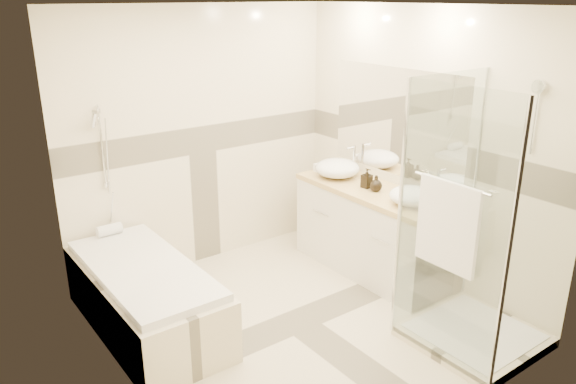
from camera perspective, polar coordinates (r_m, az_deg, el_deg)
room at (r=4.30m, az=1.41°, el=1.65°), size 2.82×3.02×2.52m
bathtub at (r=4.70m, az=-14.28°, el=-10.01°), size 0.75×1.70×0.56m
vanity at (r=5.46m, az=8.37°, el=-3.89°), size 0.58×1.62×0.85m
shower_enclosure at (r=4.49m, az=17.25°, el=-8.90°), size 0.96×0.93×2.04m
vessel_sink_near at (r=5.60m, az=5.03°, el=2.43°), size 0.44×0.44×0.18m
vessel_sink_far at (r=4.96m, az=12.44°, el=-0.38°), size 0.39×0.39×0.15m
faucet_near at (r=5.71m, az=6.68°, el=3.55°), size 0.12×0.03×0.29m
faucet_far at (r=5.09m, az=14.11°, el=0.85°), size 0.10×0.03×0.25m
amenity_bottle_a at (r=5.31m, az=8.00°, el=1.40°), size 0.09×0.09×0.19m
amenity_bottle_b at (r=5.23m, az=8.93°, el=0.88°), size 0.15×0.15×0.15m
folded_towels at (r=5.73m, az=3.92°, el=2.35°), size 0.15×0.25×0.08m
rolled_towel at (r=5.20m, az=-17.69°, el=-3.67°), size 0.21×0.10×0.10m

